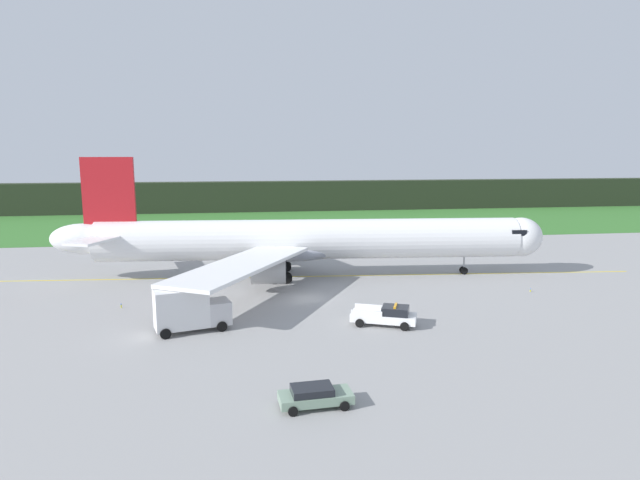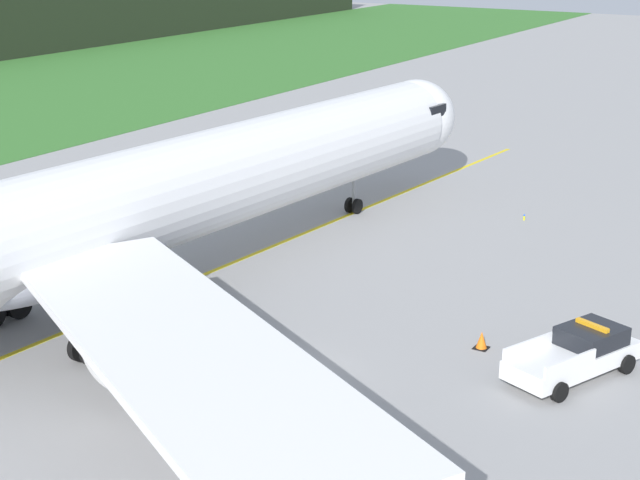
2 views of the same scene
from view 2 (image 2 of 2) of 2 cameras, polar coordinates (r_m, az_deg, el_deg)
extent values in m
plane|color=gray|center=(38.00, -2.32, -7.78)|extent=(320.00, 320.00, 0.00)
cube|color=yellow|center=(44.71, -11.87, -4.09)|extent=(80.57, 6.31, 0.01)
cylinder|color=white|center=(43.22, -12.25, 1.58)|extent=(50.70, 8.56, 4.82)
ellipsoid|color=white|center=(63.27, 5.55, 7.04)|extent=(5.64, 5.20, 4.82)
ellipsoid|color=#A8ADBB|center=(42.05, -14.66, -0.95)|extent=(12.99, 5.98, 2.65)
cube|color=black|center=(62.13, 5.03, 7.64)|extent=(2.14, 4.70, 0.70)
cube|color=white|center=(30.89, -7.88, -6.05)|extent=(15.17, 20.96, 0.35)
cylinder|color=#ACACAC|center=(35.86, -9.96, -5.33)|extent=(3.94, 3.24, 2.98)
cylinder|color=black|center=(37.11, -7.87, -4.41)|extent=(0.32, 2.74, 2.74)
cylinder|color=gray|center=(58.13, 1.96, 3.04)|extent=(0.20, 0.20, 2.20)
cylinder|color=black|center=(58.56, 1.74, 2.04)|extent=(0.91, 0.29, 0.90)
cylinder|color=black|center=(58.28, 2.16, 1.96)|extent=(0.91, 0.29, 0.90)
cylinder|color=black|center=(44.85, -16.98, -3.62)|extent=(1.22, 0.39, 1.20)
cylinder|color=black|center=(45.38, -17.53, -3.42)|extent=(1.22, 0.39, 1.20)
cylinder|color=gray|center=(39.73, -12.65, -4.36)|extent=(0.28, 0.28, 2.20)
cylinder|color=black|center=(40.82, -12.15, -5.38)|extent=(1.22, 0.39, 1.20)
cylinder|color=black|center=(40.34, -11.47, -5.63)|extent=(1.22, 0.39, 1.20)
cylinder|color=black|center=(39.99, -13.62, -6.00)|extent=(1.22, 0.39, 1.20)
cylinder|color=black|center=(39.50, -12.95, -6.26)|extent=(1.22, 0.39, 1.20)
cube|color=white|center=(38.68, 14.37, -6.69)|extent=(6.08, 4.06, 0.70)
cube|color=black|center=(39.16, 15.41, -5.35)|extent=(2.84, 2.63, 0.70)
cube|color=white|center=(38.04, 11.96, -5.99)|extent=(2.59, 1.12, 0.45)
cube|color=white|center=(36.90, 14.26, -6.93)|extent=(2.59, 1.12, 0.45)
cube|color=orange|center=(39.00, 15.46, -4.77)|extent=(0.73, 1.42, 0.16)
cylinder|color=black|center=(40.83, 14.92, -5.93)|extent=(0.79, 0.51, 0.76)
cylinder|color=black|center=(39.70, 17.31, -6.86)|extent=(0.79, 0.51, 0.76)
cylinder|color=black|center=(38.06, 11.22, -7.45)|extent=(0.79, 0.51, 0.76)
cylinder|color=black|center=(36.85, 13.66, -8.52)|extent=(0.79, 0.51, 0.76)
cube|color=black|center=(40.71, 9.29, -6.17)|extent=(0.58, 0.58, 0.03)
cone|color=orange|center=(40.57, 9.32, -5.70)|extent=(0.45, 0.45, 0.70)
cylinder|color=yellow|center=(58.26, 11.71, 1.25)|extent=(0.10, 0.10, 0.25)
sphere|color=blue|center=(58.21, 11.72, 1.42)|extent=(0.12, 0.12, 0.12)
camera|label=1|loc=(41.72, 89.28, -1.15)|focal=30.56mm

